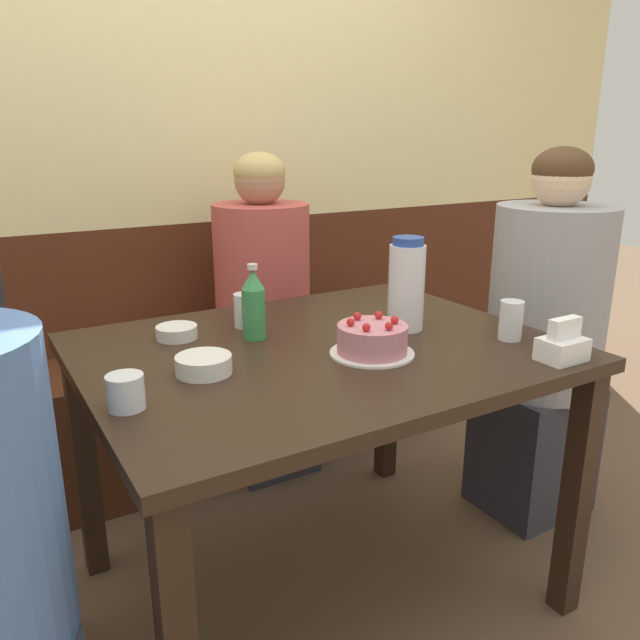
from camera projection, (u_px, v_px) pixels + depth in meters
ground_plane at (320, 586)px, 1.81m from camera, size 12.00×12.00×0.00m
back_wall at (175, 136)px, 2.31m from camera, size 4.80×0.04×2.50m
bench_seat at (211, 407)px, 2.42m from camera, size 2.13×0.38×0.48m
dining_table at (320, 380)px, 1.62m from camera, size 1.17×0.92×0.74m
birthday_cake at (372, 340)px, 1.52m from camera, size 0.21×0.21×0.10m
water_pitcher at (406, 285)px, 1.70m from camera, size 0.10×0.10×0.26m
soju_bottle at (254, 304)px, 1.62m from camera, size 0.06×0.06×0.20m
napkin_holder at (563, 345)px, 1.48m from camera, size 0.11×0.08×0.11m
bowl_soup_white at (177, 332)px, 1.64m from camera, size 0.11×0.11×0.03m
bowl_rice_small at (204, 365)px, 1.40m from camera, size 0.13×0.13×0.04m
glass_water_tall at (126, 392)px, 1.22m from camera, size 0.07×0.07×0.07m
glass_tumbler_short at (246, 310)px, 1.74m from camera, size 0.07×0.07×0.09m
glass_shot_small at (511, 320)px, 1.63m from camera, size 0.06×0.06×0.10m
person_grey_tee at (544, 343)px, 2.04m from camera, size 0.37×0.37×1.22m
person_dark_striped at (264, 323)px, 2.33m from camera, size 0.35×0.35×1.20m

